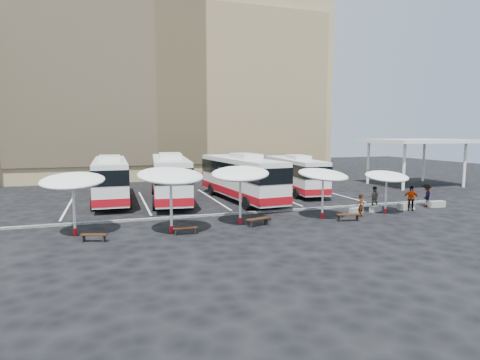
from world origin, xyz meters
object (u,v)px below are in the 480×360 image
object	(u,v)px
wood_bench_2	(258,220)
passenger_2	(411,198)
sunshade_1	(171,176)
wood_bench_1	(185,229)
passenger_1	(374,197)
sunshade_4	(387,177)
bus_0	(110,178)
sunshade_3	(323,175)
wood_bench_3	(348,216)
conc_bench_3	(437,204)
conc_bench_1	(376,209)
bus_1	(170,176)
bus_3	(294,173)
passenger_3	(426,196)
bus_2	(241,176)
wood_bench_0	(94,236)
sunshade_0	(73,181)
conc_bench_2	(406,207)
passenger_0	(361,206)
conc_bench_0	(356,210)
sunshade_2	(240,174)

from	to	relation	value
wood_bench_2	passenger_2	world-z (taller)	passenger_2
sunshade_1	wood_bench_1	size ratio (longest dim) A/B	3.30
passenger_1	passenger_2	xyz separation A→B (m)	(1.85, -1.92, 0.09)
wood_bench_1	sunshade_4	bearing A→B (deg)	6.26
bus_0	sunshade_3	xyz separation A→B (m)	(13.81, -11.92, 0.97)
sunshade_3	wood_bench_3	distance (m)	3.20
sunshade_3	conc_bench_3	bearing A→B (deg)	5.00
conc_bench_1	passenger_1	distance (m)	1.78
conc_bench_1	passenger_2	distance (m)	2.88
bus_1	bus_3	xyz separation A→B (m)	(12.49, 1.19, -0.23)
passenger_3	bus_2	bearing A→B (deg)	-64.59
wood_bench_0	wood_bench_2	bearing A→B (deg)	4.23
sunshade_0	bus_3	bearing A→B (deg)	30.83
wood_bench_2	sunshade_1	bearing A→B (deg)	-178.72
bus_1	bus_2	size ratio (longest dim) A/B	1.01
wood_bench_1	passenger_3	xyz separation A→B (m)	(19.86, 2.82, 0.59)
bus_2	wood_bench_0	xyz separation A→B (m)	(-11.76, -10.43, -1.79)
sunshade_4	wood_bench_0	distance (m)	20.30
conc_bench_3	passenger_3	distance (m)	1.08
conc_bench_2	wood_bench_2	bearing A→B (deg)	-172.81
passenger_3	conc_bench_1	bearing A→B (deg)	-29.92
sunshade_1	conc_bench_1	xyz separation A→B (m)	(15.53, 1.84, -3.16)
bus_2	passenger_0	bearing A→B (deg)	-62.81
conc_bench_2	passenger_2	size ratio (longest dim) A/B	0.71
conc_bench_0	passenger_1	world-z (taller)	passenger_1
wood_bench_2	conc_bench_1	xyz separation A→B (m)	(10.06, 1.72, -0.16)
bus_2	sunshade_3	size ratio (longest dim) A/B	3.04
sunshade_1	passenger_1	size ratio (longest dim) A/B	2.74
bus_3	wood_bench_2	world-z (taller)	bus_3
sunshade_3	conc_bench_2	size ratio (longest dim) A/B	3.28
wood_bench_2	passenger_2	size ratio (longest dim) A/B	0.90
sunshade_0	wood_bench_2	distance (m)	11.23
bus_0	passenger_3	size ratio (longest dim) A/B	6.86
bus_2	wood_bench_3	size ratio (longest dim) A/B	8.14
bus_1	conc_bench_3	bearing A→B (deg)	-21.03
sunshade_2	conc_bench_0	size ratio (longest dim) A/B	4.53
conc_bench_2	passenger_0	size ratio (longest dim) A/B	0.84
bus_1	passenger_3	distance (m)	21.20
sunshade_1	passenger_2	bearing A→B (deg)	4.17
wood_bench_0	passenger_0	size ratio (longest dim) A/B	0.91
wood_bench_2	passenger_1	xyz separation A→B (m)	(10.96, 3.12, 0.47)
sunshade_1	sunshade_2	size ratio (longest dim) A/B	0.96
passenger_3	sunshade_0	bearing A→B (deg)	-32.29
passenger_0	sunshade_4	bearing A→B (deg)	-33.62
conc_bench_0	passenger_1	size ratio (longest dim) A/B	0.63
bus_3	passenger_3	world-z (taller)	bus_3
passenger_1	bus_3	bearing A→B (deg)	-41.14
conc_bench_3	wood_bench_0	bearing A→B (deg)	-174.49
bus_1	conc_bench_0	bearing A→B (deg)	-33.61
bus_3	wood_bench_3	bearing A→B (deg)	-95.00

